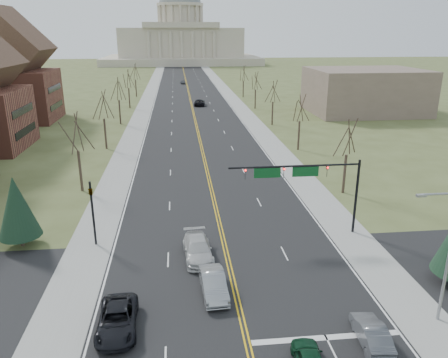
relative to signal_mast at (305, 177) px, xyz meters
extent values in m
plane|color=#485128|center=(-7.45, -13.50, -5.76)|extent=(600.00, 600.00, 0.00)
cube|color=black|center=(-7.45, 96.50, -5.76)|extent=(20.00, 380.00, 0.01)
cube|color=black|center=(-7.45, -7.50, -5.76)|extent=(120.00, 14.00, 0.01)
cube|color=gray|center=(-19.45, 96.50, -5.75)|extent=(4.00, 380.00, 0.03)
cube|color=gray|center=(4.55, 96.50, -5.75)|extent=(4.00, 380.00, 0.03)
cube|color=gold|center=(-7.45, 96.50, -5.75)|extent=(0.42, 380.00, 0.01)
cube|color=silver|center=(-17.25, 96.50, -5.75)|extent=(0.15, 380.00, 0.01)
cube|color=silver|center=(2.35, 96.50, -5.75)|extent=(0.15, 380.00, 0.01)
cube|color=silver|center=(-2.45, -14.50, -5.75)|extent=(9.50, 0.50, 0.01)
cube|color=#B1AD94|center=(-7.45, 236.50, -3.76)|extent=(90.00, 60.00, 4.00)
cube|color=#B1AD94|center=(-7.45, 236.50, 6.24)|extent=(70.00, 40.00, 16.00)
cube|color=#B1AD94|center=(-7.45, 216.00, 15.74)|extent=(42.00, 3.00, 3.00)
cylinder|color=#B1AD94|center=(-7.45, 236.50, 20.24)|extent=(24.00, 24.00, 12.00)
cylinder|color=#B1AD94|center=(-7.45, 236.50, 27.04)|extent=(27.00, 27.00, 1.60)
ellipsoid|color=slate|center=(-7.45, 236.50, 27.84)|extent=(24.00, 24.00, 22.80)
cylinder|color=black|center=(5.05, 0.00, -2.16)|extent=(0.24, 0.24, 7.20)
cylinder|color=black|center=(-0.95, 0.00, 1.04)|extent=(12.00, 0.18, 0.18)
imported|color=black|center=(2.05, 0.00, 0.49)|extent=(0.35, 0.40, 1.10)
sphere|color=#FF0C0C|center=(2.05, -0.15, 0.84)|extent=(0.18, 0.18, 0.18)
imported|color=black|center=(-1.95, 0.00, 0.49)|extent=(0.35, 0.40, 1.10)
sphere|color=#FF0C0C|center=(-1.95, -0.15, 0.84)|extent=(0.18, 0.18, 0.18)
imported|color=black|center=(-5.45, 0.00, 0.49)|extent=(0.35, 0.40, 1.10)
sphere|color=#FF0C0C|center=(-5.45, -0.15, 0.84)|extent=(0.18, 0.18, 0.18)
cube|color=#0C4C1E|center=(0.05, 0.00, 0.49)|extent=(2.40, 0.12, 0.90)
cube|color=#0C4C1E|center=(-3.45, 0.00, 0.49)|extent=(2.40, 0.12, 0.90)
cylinder|color=black|center=(-18.95, 0.00, -2.76)|extent=(0.20, 0.20, 6.00)
imported|color=black|center=(-18.95, 0.00, -0.56)|extent=(0.32, 0.36, 0.99)
cylinder|color=gray|center=(5.55, -13.50, -1.26)|extent=(0.20, 0.20, 9.00)
cylinder|color=gray|center=(4.35, -13.50, 3.24)|extent=(2.40, 0.14, 0.14)
cube|color=gray|center=(3.05, -13.50, 3.19)|extent=(0.60, 0.25, 0.15)
cylinder|color=#32251D|center=(8.05, 10.50, -3.42)|extent=(0.32, 0.32, 4.68)
cylinder|color=#32251D|center=(-22.95, 14.50, -3.29)|extent=(0.32, 0.32, 4.95)
cylinder|color=#32251D|center=(8.05, 30.50, -3.42)|extent=(0.32, 0.32, 4.68)
cylinder|color=#32251D|center=(-22.95, 34.50, -3.29)|extent=(0.32, 0.32, 4.95)
cylinder|color=#32251D|center=(8.05, 50.50, -3.42)|extent=(0.32, 0.32, 4.68)
cylinder|color=#32251D|center=(-22.95, 54.50, -3.29)|extent=(0.32, 0.32, 4.95)
cylinder|color=#32251D|center=(8.05, 70.50, -3.42)|extent=(0.32, 0.32, 4.68)
cylinder|color=#32251D|center=(-22.95, 74.50, -3.29)|extent=(0.32, 0.32, 4.95)
cylinder|color=#32251D|center=(8.05, 90.50, -3.42)|extent=(0.32, 0.32, 4.68)
cylinder|color=#32251D|center=(-22.95, 94.50, -3.29)|extent=(0.32, 0.32, 4.95)
cylinder|color=#32251D|center=(-25.45, 0.50, -5.26)|extent=(0.36, 0.36, 1.00)
cone|color=black|center=(-25.45, 0.50, -2.01)|extent=(3.64, 3.64, 5.50)
cube|color=black|center=(-35.90, 36.50, -2.91)|extent=(0.10, 9.80, 1.20)
cube|color=black|center=(-35.90, 36.50, 0.41)|extent=(0.10, 9.80, 1.20)
cube|color=brown|center=(-45.45, 60.50, -0.51)|extent=(17.00, 14.00, 10.50)
cube|color=#433021|center=(-45.45, 60.50, 8.99)|extent=(17.00, 14.28, 17.00)
cube|color=black|center=(-36.90, 60.50, -2.61)|extent=(0.10, 9.80, 1.20)
cube|color=black|center=(-36.90, 60.50, 1.06)|extent=(0.10, 9.80, 1.20)
cube|color=brown|center=(32.55, 62.50, -0.76)|extent=(25.00, 20.00, 10.00)
imported|color=#4F5257|center=(0.09, -15.29, -5.04)|extent=(1.86, 4.44, 1.43)
imported|color=gray|center=(-9.06, -8.90, -4.95)|extent=(1.99, 4.93, 1.59)
imported|color=black|center=(-15.53, -12.28, -5.01)|extent=(2.65, 5.43, 1.49)
imported|color=#B7B7B7|center=(-9.93, -3.40, -4.94)|extent=(2.63, 5.73, 1.62)
imported|color=black|center=(-5.42, 76.91, -4.96)|extent=(3.12, 5.90, 1.58)
imported|color=#4B4E53|center=(-8.76, 126.10, -5.09)|extent=(1.80, 3.98, 1.33)
camera|label=1|loc=(-11.26, -36.39, 12.47)|focal=35.00mm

